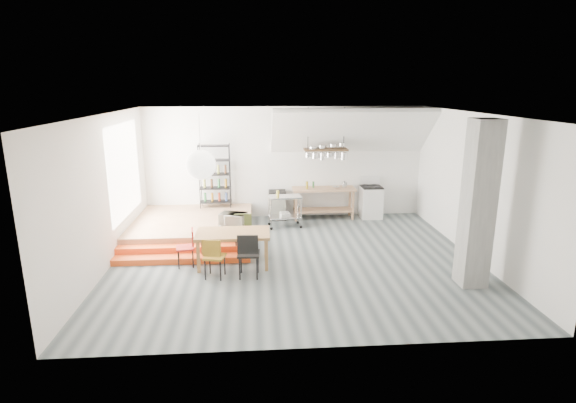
{
  "coord_description": "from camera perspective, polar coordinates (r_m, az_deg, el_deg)",
  "views": [
    {
      "loc": [
        -0.85,
        -9.35,
        3.77
      ],
      "look_at": [
        -0.11,
        0.8,
        1.14
      ],
      "focal_mm": 28.0,
      "sensor_mm": 36.0,
      "label": 1
    }
  ],
  "objects": [
    {
      "name": "chair_mustard",
      "position": [
        9.09,
        -9.45,
        -6.68
      ],
      "size": [
        0.46,
        0.46,
        0.86
      ],
      "rotation": [
        0.0,
        0.0,
        2.93
      ],
      "color": "#9D711B",
      "rests_on": "ground"
    },
    {
      "name": "chair_olive",
      "position": [
        10.37,
        -5.71,
        -3.68
      ],
      "size": [
        0.42,
        0.42,
        0.91
      ],
      "rotation": [
        0.0,
        0.0,
        0.02
      ],
      "color": "#596630",
      "rests_on": "ground"
    },
    {
      "name": "slope_ceiling",
      "position": [
        12.59,
        8.08,
        8.82
      ],
      "size": [
        4.4,
        1.44,
        1.32
      ],
      "primitive_type": "cube",
      "rotation": [
        -0.73,
        0.0,
        0.0
      ],
      "color": "white",
      "rests_on": "wall_back"
    },
    {
      "name": "window_pane",
      "position": [
        11.46,
        -20.02,
        3.74
      ],
      "size": [
        0.02,
        2.5,
        2.2
      ],
      "primitive_type": "cube",
      "color": "white",
      "rests_on": "wall_left"
    },
    {
      "name": "pot_rack",
      "position": [
        12.56,
        4.95,
        6.25
      ],
      "size": [
        1.2,
        0.5,
        1.43
      ],
      "color": "#402C19",
      "rests_on": "ceiling"
    },
    {
      "name": "platform",
      "position": [
        12.01,
        -11.91,
        -3.1
      ],
      "size": [
        3.0,
        3.0,
        0.4
      ],
      "primitive_type": "cube",
      "color": "#9A6F4D",
      "rests_on": "ground"
    },
    {
      "name": "bowl",
      "position": [
        12.97,
        6.13,
        1.8
      ],
      "size": [
        0.25,
        0.25,
        0.05
      ],
      "primitive_type": "imported",
      "rotation": [
        0.0,
        0.0,
        0.34
      ],
      "color": "silver",
      "rests_on": "kitchen_counter"
    },
    {
      "name": "wire_shelving",
      "position": [
        12.83,
        -9.27,
        3.35
      ],
      "size": [
        0.88,
        0.38,
        1.8
      ],
      "color": "black",
      "rests_on": "platform"
    },
    {
      "name": "wall_left",
      "position": [
        10.1,
        -22.26,
        1.02
      ],
      "size": [
        0.04,
        7.0,
        3.2
      ],
      "primitive_type": "cube",
      "color": "silver",
      "rests_on": "ground"
    },
    {
      "name": "kitchen_counter",
      "position": [
        13.03,
        4.54,
        0.51
      ],
      "size": [
        1.8,
        0.6,
        0.91
      ],
      "color": "#9A6F4D",
      "rests_on": "ground"
    },
    {
      "name": "chair_black",
      "position": [
        9.02,
        -5.06,
        -6.35
      ],
      "size": [
        0.46,
        0.46,
        0.95
      ],
      "rotation": [
        0.0,
        0.0,
        3.08
      ],
      "color": "black",
      "rests_on": "ground"
    },
    {
      "name": "ceiling",
      "position": [
        9.4,
        1.03,
        11.05
      ],
      "size": [
        8.0,
        7.0,
        0.02
      ],
      "primitive_type": "cube",
      "color": "white",
      "rests_on": "wall_back"
    },
    {
      "name": "step_lower",
      "position": [
        10.23,
        -13.28,
        -7.1
      ],
      "size": [
        3.0,
        0.35,
        0.13
      ],
      "primitive_type": "cube",
      "color": "#EC531B",
      "rests_on": "ground"
    },
    {
      "name": "dining_table",
      "position": [
        9.67,
        -7.0,
        -4.34
      ],
      "size": [
        1.57,
        0.89,
        0.74
      ],
      "rotation": [
        0.0,
        0.0,
        -0.01
      ],
      "color": "olive",
      "rests_on": "ground"
    },
    {
      "name": "concrete_column",
      "position": [
        9.14,
        22.98,
        -0.39
      ],
      "size": [
        0.5,
        0.5,
        3.2
      ],
      "primitive_type": "cube",
      "color": "slate",
      "rests_on": "ground"
    },
    {
      "name": "wall_right",
      "position": [
        10.75,
        22.75,
        1.73
      ],
      "size": [
        0.04,
        7.0,
        3.2
      ],
      "primitive_type": "cube",
      "color": "silver",
      "rests_on": "ground"
    },
    {
      "name": "stove",
      "position": [
        13.35,
        10.48,
        0.01
      ],
      "size": [
        0.6,
        0.6,
        1.18
      ],
      "color": "white",
      "rests_on": "ground"
    },
    {
      "name": "chair_red",
      "position": [
        9.84,
        -12.56,
        -5.34
      ],
      "size": [
        0.42,
        0.42,
        0.81
      ],
      "rotation": [
        0.0,
        0.0,
        -1.42
      ],
      "color": "red",
      "rests_on": "ground"
    },
    {
      "name": "paper_lantern",
      "position": [
        9.35,
        -10.97,
        4.59
      ],
      "size": [
        0.6,
        0.6,
        0.6
      ],
      "primitive_type": "sphere",
      "color": "white",
      "rests_on": "ceiling"
    },
    {
      "name": "wall_back",
      "position": [
        13.05,
        -0.4,
        4.95
      ],
      "size": [
        8.0,
        0.04,
        3.2
      ],
      "primitive_type": "cube",
      "color": "silver",
      "rests_on": "ground"
    },
    {
      "name": "rolling_cart",
      "position": [
        12.22,
        -0.4,
        -0.69
      ],
      "size": [
        0.93,
        0.59,
        0.87
      ],
      "rotation": [
        0.0,
        0.0,
        0.1
      ],
      "color": "silver",
      "rests_on": "ground"
    },
    {
      "name": "step_upper",
      "position": [
        10.53,
        -13.01,
        -6.07
      ],
      "size": [
        3.0,
        0.35,
        0.27
      ],
      "primitive_type": "cube",
      "color": "#EC531B",
      "rests_on": "ground"
    },
    {
      "name": "mini_fridge",
      "position": [
        13.0,
        -1.37,
        -0.44
      ],
      "size": [
        0.49,
        0.49,
        0.83
      ],
      "primitive_type": "cube",
      "color": "black",
      "rests_on": "ground"
    },
    {
      "name": "microwave",
      "position": [
        10.56,
        -7.0,
        -2.33
      ],
      "size": [
        0.69,
        0.56,
        0.33
      ],
      "primitive_type": "imported",
      "rotation": [
        0.0,
        0.0,
        -0.31
      ],
      "color": "beige",
      "rests_on": "microwave_shelf"
    },
    {
      "name": "microwave_shelf",
      "position": [
        10.61,
        -6.97,
        -3.27
      ],
      "size": [
        0.6,
        0.4,
        0.16
      ],
      "color": "#9A6F4D",
      "rests_on": "platform"
    },
    {
      "name": "floor",
      "position": [
        10.11,
        0.95,
        -7.37
      ],
      "size": [
        8.0,
        8.0,
        0.0
      ],
      "primitive_type": "plane",
      "color": "#4A5456",
      "rests_on": "ground"
    }
  ]
}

